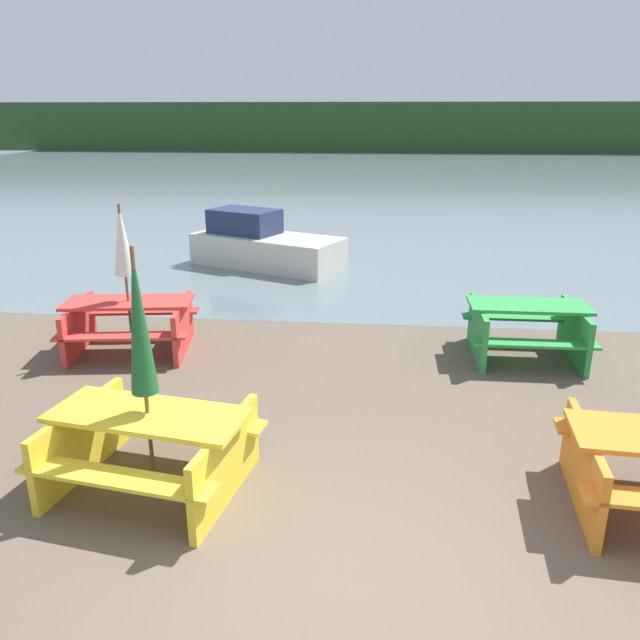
{
  "coord_description": "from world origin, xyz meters",
  "views": [
    {
      "loc": [
        0.15,
        -3.6,
        3.25
      ],
      "look_at": [
        -0.55,
        3.54,
        0.85
      ],
      "focal_mm": 35.0,
      "sensor_mm": 36.0,
      "label": 1
    }
  ],
  "objects": [
    {
      "name": "picnic_table_red",
      "position": [
        -3.33,
        4.43,
        0.45
      ],
      "size": [
        1.92,
        1.62,
        0.75
      ],
      "rotation": [
        0.0,
        0.0,
        0.14
      ],
      "color": "red",
      "rests_on": "ground_plane"
    },
    {
      "name": "picnic_table_yellow",
      "position": [
        -1.84,
        1.16,
        0.45
      ],
      "size": [
        1.94,
        1.65,
        0.74
      ],
      "rotation": [
        0.0,
        0.0,
        -0.17
      ],
      "color": "yellow",
      "rests_on": "ground_plane"
    },
    {
      "name": "picnic_table_green",
      "position": [
        2.18,
        4.72,
        0.46
      ],
      "size": [
        1.59,
        1.39,
        0.77
      ],
      "rotation": [
        0.0,
        0.0,
        0.0
      ],
      "color": "green",
      "rests_on": "ground_plane"
    },
    {
      "name": "ground_plane",
      "position": [
        0.0,
        0.0,
        0.0
      ],
      "size": [
        60.0,
        60.0,
        0.0
      ],
      "primitive_type": "plane",
      "color": "brown"
    },
    {
      "name": "umbrella_white",
      "position": [
        -3.33,
        4.43,
        1.58
      ],
      "size": [
        0.27,
        0.27,
        2.09
      ],
      "color": "brown",
      "rests_on": "ground_plane"
    },
    {
      "name": "far_treeline",
      "position": [
        0.0,
        50.91,
        2.0
      ],
      "size": [
        80.0,
        1.6,
        4.0
      ],
      "color": "#284723",
      "rests_on": "water"
    },
    {
      "name": "umbrella_darkgreen",
      "position": [
        -1.84,
        1.16,
        1.57
      ],
      "size": [
        0.24,
        0.24,
        2.23
      ],
      "color": "brown",
      "rests_on": "ground_plane"
    },
    {
      "name": "water",
      "position": [
        0.0,
        30.91,
        -0.0
      ],
      "size": [
        60.0,
        50.0,
        0.0
      ],
      "color": "slate",
      "rests_on": "ground_plane"
    },
    {
      "name": "boat",
      "position": [
        -2.42,
        9.76,
        0.46
      ],
      "size": [
        3.56,
        2.56,
        1.21
      ],
      "rotation": [
        0.0,
        0.0,
        -0.42
      ],
      "color": "beige",
      "rests_on": "water"
    }
  ]
}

